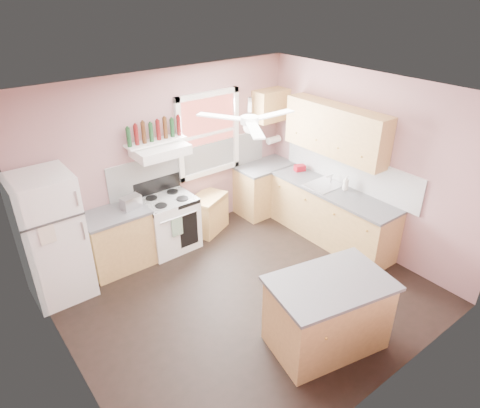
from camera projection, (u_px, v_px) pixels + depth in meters
floor at (248, 295)px, 5.82m from camera, size 4.50×4.50×0.00m
ceiling at (250, 97)px, 4.55m from camera, size 4.50×4.50×0.00m
wall_back at (166, 159)px, 6.59m from camera, size 4.50×0.05×2.70m
wall_right at (367, 164)px, 6.41m from camera, size 0.05×4.00×2.70m
wall_left at (57, 281)px, 3.95m from camera, size 0.05×4.00×2.70m
backsplash_back at (193, 163)px, 6.89m from camera, size 2.90×0.03×0.55m
backsplash_right at (348, 169)px, 6.68m from camera, size 0.03×2.60×0.55m
window_view at (208, 134)px, 6.85m from camera, size 1.00×0.02×1.20m
window_frame at (209, 134)px, 6.83m from camera, size 1.16×0.07×1.36m
refrigerator at (51, 238)px, 5.47m from camera, size 0.74×0.72×1.75m
base_cabinet_left at (118, 241)px, 6.23m from camera, size 0.90×0.60×0.86m
counter_left at (114, 214)px, 6.02m from camera, size 0.92×0.62×0.04m
toaster at (131, 202)px, 6.09m from camera, size 0.30×0.21×0.18m
stove at (169, 223)px, 6.67m from camera, size 0.80×0.66×0.86m
range_hood at (160, 150)px, 6.15m from camera, size 0.78×0.50×0.14m
bottle_shelf at (156, 142)px, 6.19m from camera, size 0.90×0.26×0.03m
cart at (208, 213)px, 7.17m from camera, size 0.76×0.65×0.64m
base_cabinet_corner at (265, 189)px, 7.75m from camera, size 1.00×0.60×0.86m
base_cabinet_right at (331, 216)px, 6.88m from camera, size 0.60×2.20×0.86m
counter_corner at (265, 166)px, 7.53m from camera, size 1.02×0.62×0.04m
counter_right at (333, 191)px, 6.66m from camera, size 0.62×2.22×0.04m
sink at (324, 186)px, 6.79m from camera, size 0.55×0.45×0.03m
faucet at (331, 179)px, 6.84m from camera, size 0.03×0.03×0.14m
upper_cabinet_right at (335, 130)px, 6.45m from camera, size 0.33×1.80×0.76m
upper_cabinet_corner at (271, 105)px, 7.25m from camera, size 0.60×0.33×0.52m
paper_towel at (274, 140)px, 7.64m from camera, size 0.26×0.12×0.12m
island at (327, 315)px, 4.87m from camera, size 1.39×1.04×0.86m
island_top at (331, 283)px, 4.66m from camera, size 1.48×1.13×0.04m
ceiling_fan_hub at (250, 120)px, 4.66m from camera, size 0.20×0.20×0.08m
soap_bottle at (346, 183)px, 6.59m from camera, size 0.13×0.13×0.24m
red_caddy at (300, 168)px, 7.28m from camera, size 0.21×0.17×0.10m
wine_bottles at (155, 131)px, 6.11m from camera, size 0.86×0.06×0.31m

